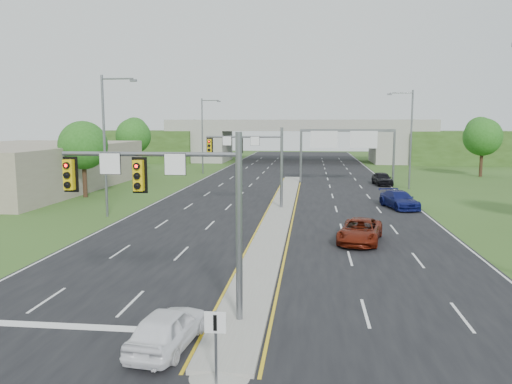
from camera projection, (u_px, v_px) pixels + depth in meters
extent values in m
plane|color=#304A1A|center=(240.00, 323.00, 18.32)|extent=(240.00, 240.00, 0.00)
cube|color=black|center=(287.00, 193.00, 52.78)|extent=(24.00, 160.00, 0.02)
cube|color=gray|center=(280.00, 212.00, 40.96)|extent=(2.00, 54.00, 0.16)
cone|color=gray|center=(220.00, 375.00, 14.37)|extent=(2.00, 2.00, 0.16)
cube|color=gold|center=(266.00, 213.00, 41.09)|extent=(0.12, 54.00, 0.01)
cube|color=gold|center=(294.00, 213.00, 40.84)|extent=(0.12, 54.00, 0.01)
cube|color=silver|center=(178.00, 191.00, 54.08)|extent=(0.12, 160.00, 0.01)
cube|color=silver|center=(401.00, 195.00, 51.48)|extent=(0.12, 160.00, 0.01)
cube|color=silver|center=(58.00, 326.00, 18.05)|extent=(10.50, 0.50, 0.01)
cylinder|color=slate|center=(239.00, 230.00, 17.85)|extent=(0.24, 0.24, 7.00)
cylinder|color=slate|center=(149.00, 154.00, 17.84)|extent=(6.50, 0.16, 0.16)
cube|color=gold|center=(139.00, 176.00, 17.73)|extent=(0.35, 0.25, 1.10)
cube|color=gold|center=(69.00, 175.00, 18.02)|extent=(0.35, 0.25, 1.10)
cube|color=black|center=(140.00, 175.00, 17.87)|extent=(0.55, 0.04, 1.30)
cube|color=black|center=(71.00, 174.00, 18.16)|extent=(0.55, 0.04, 1.30)
sphere|color=#FF0C05|center=(137.00, 166.00, 17.56)|extent=(0.20, 0.20, 0.20)
sphere|color=#FF0C05|center=(67.00, 165.00, 17.85)|extent=(0.20, 0.20, 0.20)
cube|color=white|center=(110.00, 164.00, 17.95)|extent=(0.75, 0.04, 0.75)
cube|color=white|center=(175.00, 164.00, 17.68)|extent=(0.75, 0.04, 0.75)
cylinder|color=slate|center=(282.00, 169.00, 42.47)|extent=(0.24, 0.24, 7.00)
cylinder|color=slate|center=(244.00, 137.00, 42.46)|extent=(6.50, 0.16, 0.16)
cube|color=gold|center=(240.00, 146.00, 42.35)|extent=(0.35, 0.25, 1.10)
cube|color=gold|center=(209.00, 146.00, 42.64)|extent=(0.35, 0.25, 1.10)
cube|color=black|center=(240.00, 146.00, 42.49)|extent=(0.55, 0.04, 1.30)
cube|color=black|center=(210.00, 146.00, 42.78)|extent=(0.55, 0.04, 1.30)
sphere|color=#FF0C05|center=(239.00, 142.00, 42.18)|extent=(0.20, 0.20, 0.20)
sphere|color=#FF0C05|center=(209.00, 142.00, 42.46)|extent=(0.20, 0.20, 0.20)
cube|color=white|center=(227.00, 141.00, 42.57)|extent=(0.75, 0.04, 0.75)
cube|color=white|center=(255.00, 141.00, 42.30)|extent=(0.75, 0.04, 0.75)
cylinder|color=slate|center=(216.00, 349.00, 13.74)|extent=(0.08, 0.08, 2.20)
cube|color=white|center=(215.00, 322.00, 13.58)|extent=(0.60, 0.04, 0.60)
cube|color=black|center=(215.00, 323.00, 13.55)|extent=(0.10, 0.02, 0.45)
cylinder|color=slate|center=(301.00, 156.00, 62.05)|extent=(0.28, 0.28, 6.60)
cylinder|color=slate|center=(394.00, 157.00, 60.81)|extent=(0.28, 0.28, 6.60)
cube|color=slate|center=(348.00, 131.00, 61.00)|extent=(11.50, 0.35, 0.35)
cube|color=#0C5719|center=(324.00, 140.00, 61.27)|extent=(3.20, 0.08, 2.00)
cube|color=#0C5719|center=(364.00, 140.00, 60.74)|extent=(3.20, 0.08, 2.00)
cube|color=silver|center=(324.00, 140.00, 61.22)|extent=(3.30, 0.03, 2.10)
cube|color=silver|center=(364.00, 140.00, 60.69)|extent=(3.30, 0.03, 2.10)
cube|color=gray|center=(213.00, 146.00, 98.57)|extent=(6.00, 12.00, 6.00)
cube|color=gray|center=(388.00, 147.00, 94.82)|extent=(6.00, 12.00, 6.00)
cube|color=#304A1A|center=(149.00, 146.00, 100.00)|extent=(20.00, 14.00, 6.00)
cube|color=#304A1A|center=(459.00, 147.00, 93.38)|extent=(20.00, 14.00, 6.00)
cube|color=gray|center=(299.00, 128.00, 96.21)|extent=(50.00, 12.00, 1.20)
cube|color=gray|center=(298.00, 122.00, 90.35)|extent=(50.00, 0.40, 0.90)
cube|color=gray|center=(300.00, 122.00, 101.78)|extent=(50.00, 0.40, 0.90)
cylinder|color=slate|center=(105.00, 147.00, 38.76)|extent=(0.20, 0.20, 11.00)
cylinder|color=slate|center=(118.00, 79.00, 37.92)|extent=(2.50, 0.12, 0.12)
cube|color=slate|center=(133.00, 81.00, 37.81)|extent=(0.50, 0.25, 0.18)
cylinder|color=slate|center=(202.00, 136.00, 73.23)|extent=(0.20, 0.20, 11.00)
cylinder|color=slate|center=(210.00, 100.00, 72.39)|extent=(2.50, 0.12, 0.12)
cube|color=slate|center=(219.00, 101.00, 72.27)|extent=(0.50, 0.25, 0.18)
cylinder|color=slate|center=(411.00, 140.00, 55.48)|extent=(0.20, 0.20, 11.00)
cylinder|color=slate|center=(401.00, 93.00, 54.91)|extent=(2.50, 0.12, 0.12)
cube|color=slate|center=(390.00, 94.00, 55.07)|extent=(0.50, 0.25, 0.18)
cylinder|color=#382316|center=(85.00, 177.00, 49.80)|extent=(0.44, 0.44, 4.00)
sphere|color=#215516|center=(83.00, 145.00, 49.37)|extent=(4.80, 4.80, 4.80)
cylinder|color=#382316|center=(134.00, 159.00, 74.84)|extent=(0.44, 0.44, 4.25)
sphere|color=#215516|center=(133.00, 136.00, 74.38)|extent=(5.20, 5.20, 5.20)
cylinder|color=#382316|center=(481.00, 161.00, 69.32)|extent=(0.44, 0.44, 4.25)
sphere|color=#215516|center=(483.00, 137.00, 68.86)|extent=(5.20, 5.20, 5.20)
cylinder|color=#382316|center=(135.00, 146.00, 114.77)|extent=(0.44, 0.44, 4.50)
sphere|color=#215516|center=(134.00, 130.00, 114.29)|extent=(6.00, 6.00, 6.00)
cylinder|color=#382316|center=(195.00, 147.00, 113.24)|extent=(0.44, 0.44, 4.25)
sphere|color=#215516|center=(194.00, 132.00, 112.79)|extent=(5.60, 5.60, 5.60)
cylinder|color=#382316|center=(411.00, 148.00, 107.95)|extent=(0.44, 0.44, 4.25)
sphere|color=#215516|center=(412.00, 132.00, 107.49)|extent=(5.60, 5.60, 5.60)
cylinder|color=#382316|center=(479.00, 148.00, 106.38)|extent=(0.44, 0.44, 4.50)
sphere|color=#215516|center=(480.00, 131.00, 105.90)|extent=(6.00, 6.00, 6.00)
cube|color=gray|center=(19.00, 167.00, 55.76)|extent=(18.00, 30.00, 5.00)
imported|color=white|center=(167.00, 328.00, 16.20)|extent=(2.06, 4.12, 1.35)
imported|color=#5D1609|center=(360.00, 231.00, 30.75)|extent=(3.38, 5.52, 1.43)
imported|color=#0D1452|center=(399.00, 200.00, 43.25)|extent=(3.33, 5.53, 1.50)
imported|color=black|center=(382.00, 179.00, 59.78)|extent=(2.33, 4.76, 1.56)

